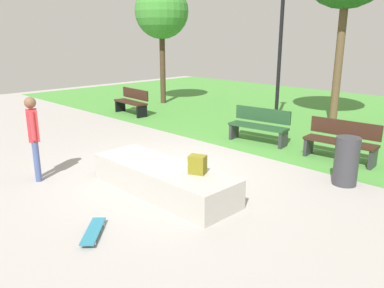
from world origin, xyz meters
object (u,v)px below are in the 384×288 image
skateboard_by_ledge (93,231)px  tree_slender_maple (162,12)px  concrete_ledge (163,179)px  park_bench_far_right (132,101)px  trash_bin (346,161)px  lamp_post (281,37)px  park_bench_near_path (259,125)px  backpack_on_ledge (197,165)px  skater_performing_trick (33,132)px  park_bench_by_oak (341,140)px

skateboard_by_ledge → tree_slender_maple: size_ratio=0.15×
concrete_ledge → skateboard_by_ledge: concrete_ledge is taller
park_bench_far_right → tree_slender_maple: tree_slender_maple is taller
concrete_ledge → trash_bin: size_ratio=3.22×
lamp_post → park_bench_near_path: bearing=-65.9°
skateboard_by_ledge → trash_bin: bearing=69.4°
concrete_ledge → tree_slender_maple: tree_slender_maple is taller
backpack_on_ledge → skateboard_by_ledge: 2.02m
concrete_ledge → skater_performing_trick: bearing=-149.0°
lamp_post → trash_bin: (4.14, -3.96, -2.26)m
park_bench_near_path → lamp_post: 3.66m
concrete_ledge → park_bench_by_oak: park_bench_by_oak is taller
concrete_ledge → skater_performing_trick: size_ratio=1.82×
lamp_post → concrete_ledge: bearing=-73.8°
park_bench_by_oak → concrete_ledge: bearing=-109.7°
backpack_on_ledge → lamp_post: (-2.67, 6.52, 2.07)m
trash_bin → lamp_post: bearing=136.2°
park_bench_near_path → lamp_post: lamp_post is taller
trash_bin → skateboard_by_ledge: bearing=-110.6°
concrete_ledge → lamp_post: lamp_post is taller
backpack_on_ledge → skater_performing_trick: bearing=-175.4°
concrete_ledge → park_bench_by_oak: size_ratio=1.85×
backpack_on_ledge → skateboard_by_ledge: backpack_on_ledge is taller
park_bench_by_oak → trash_bin: 1.55m
skateboard_by_ledge → park_bench_near_path: size_ratio=0.43×
park_bench_far_right → lamp_post: bearing=32.2°
skateboard_by_ledge → park_bench_by_oak: 5.94m
skateboard_by_ledge → tree_slender_maple: (-7.84, 8.11, 3.61)m
skater_performing_trick → lamp_post: lamp_post is taller
tree_slender_maple → trash_bin: (9.52, -3.63, -3.20)m
park_bench_far_right → trash_bin: 8.56m
concrete_ledge → park_bench_far_right: (-6.28, 3.95, 0.23)m
concrete_ledge → backpack_on_ledge: 0.85m
skater_performing_trick → park_bench_near_path: 5.61m
park_bench_far_right → lamp_post: 5.60m
backpack_on_ledge → concrete_ledge: bearing=170.1°
concrete_ledge → skateboard_by_ledge: (0.51, -1.76, -0.19)m
skater_performing_trick → park_bench_far_right: 6.68m
skater_performing_trick → lamp_post: bearing=87.9°
lamp_post → trash_bin: lamp_post is taller
concrete_ledge → park_bench_near_path: bearing=100.7°
park_bench_near_path → skateboard_by_ledge: bearing=-77.7°
park_bench_near_path → concrete_ledge: bearing=-79.3°
skater_performing_trick → skateboard_by_ledge: size_ratio=2.32×
tree_slender_maple → lamp_post: tree_slender_maple is taller
backpack_on_ledge → skater_performing_trick: 3.34m
park_bench_near_path → park_bench_far_right: (-5.52, -0.10, 0.00)m
skateboard_by_ledge → park_bench_far_right: park_bench_far_right is taller
backpack_on_ledge → tree_slender_maple: 10.59m
skateboard_by_ledge → park_bench_near_path: park_bench_near_path is taller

